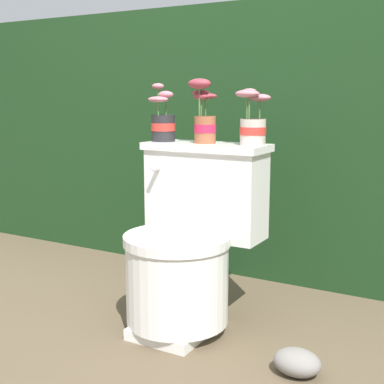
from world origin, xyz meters
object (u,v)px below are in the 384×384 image
Objects in this scene: toilet at (189,245)px; potted_plant_left at (163,122)px; potted_plant_midleft at (204,115)px; potted_plant_middle at (253,123)px; garden_stone at (297,362)px.

potted_plant_left is at bearing 146.63° from toilet.
potted_plant_midleft is at bearing 0.67° from potted_plant_left.
potted_plant_midleft is 0.21m from potted_plant_middle.
potted_plant_left reaches higher than potted_plant_middle.
potted_plant_middle is at bearing 2.95° from potted_plant_left.
potted_plant_left is at bearing -179.33° from potted_plant_midleft.
garden_stone is at bearing -23.60° from potted_plant_left.
toilet is 4.51× the size of garden_stone.
potted_plant_left is at bearing -177.05° from potted_plant_middle.
potted_plant_middle is 0.90m from garden_stone.
potted_plant_middle is 1.36× the size of garden_stone.
potted_plant_left is 1.10m from garden_stone.
potted_plant_left is 0.40m from potted_plant_middle.
potted_plant_left reaches higher than garden_stone.
potted_plant_middle reaches higher than toilet.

